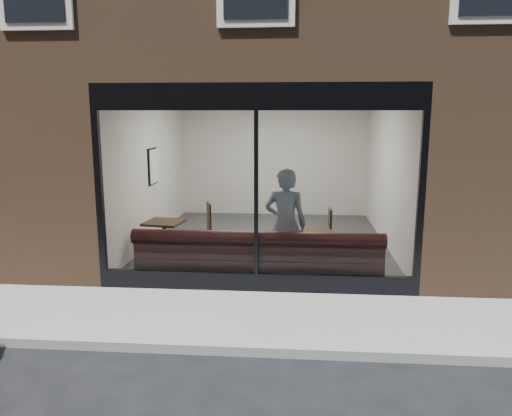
# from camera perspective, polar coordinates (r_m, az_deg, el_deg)

# --- Properties ---
(ground) EXTENTS (120.00, 120.00, 0.00)m
(ground) POSITION_cam_1_polar(r_m,az_deg,el_deg) (6.10, -1.59, -16.22)
(ground) COLOR black
(ground) RESTS_ON ground
(sidewalk_near) EXTENTS (40.00, 2.00, 0.01)m
(sidewalk_near) POSITION_cam_1_polar(r_m,az_deg,el_deg) (6.99, -0.69, -12.44)
(sidewalk_near) COLOR gray
(sidewalk_near) RESTS_ON ground
(kerb_near) EXTENTS (40.00, 0.10, 0.12)m
(kerb_near) POSITION_cam_1_polar(r_m,az_deg,el_deg) (6.02, -1.65, -15.93)
(kerb_near) COLOR gray
(kerb_near) RESTS_ON ground
(host_building_pier_left) EXTENTS (2.50, 12.00, 3.20)m
(host_building_pier_left) POSITION_cam_1_polar(r_m,az_deg,el_deg) (14.13, -13.38, 5.88)
(host_building_pier_left) COLOR brown
(host_building_pier_left) RESTS_ON ground
(host_building_pier_right) EXTENTS (2.50, 12.00, 3.20)m
(host_building_pier_right) POSITION_cam_1_polar(r_m,az_deg,el_deg) (13.80, 17.90, 5.54)
(host_building_pier_right) COLOR brown
(host_building_pier_right) RESTS_ON ground
(host_building_backfill) EXTENTS (5.00, 6.00, 3.20)m
(host_building_backfill) POSITION_cam_1_polar(r_m,az_deg,el_deg) (16.44, 2.56, 6.85)
(host_building_backfill) COLOR brown
(host_building_backfill) RESTS_ON ground
(cafe_floor) EXTENTS (6.00, 6.00, 0.00)m
(cafe_floor) POSITION_cam_1_polar(r_m,az_deg,el_deg) (10.77, 1.29, -3.90)
(cafe_floor) COLOR #2D2D30
(cafe_floor) RESTS_ON ground
(cafe_ceiling) EXTENTS (6.00, 6.00, 0.00)m
(cafe_ceiling) POSITION_cam_1_polar(r_m,az_deg,el_deg) (10.41, 1.37, 13.21)
(cafe_ceiling) COLOR white
(cafe_ceiling) RESTS_ON host_building_upper
(cafe_wall_back) EXTENTS (5.00, 0.00, 5.00)m
(cafe_wall_back) POSITION_cam_1_polar(r_m,az_deg,el_deg) (13.44, 2.08, 5.93)
(cafe_wall_back) COLOR silver
(cafe_wall_back) RESTS_ON ground
(cafe_wall_left) EXTENTS (0.00, 6.00, 6.00)m
(cafe_wall_left) POSITION_cam_1_polar(r_m,az_deg,el_deg) (10.90, -11.89, 4.51)
(cafe_wall_left) COLOR silver
(cafe_wall_left) RESTS_ON ground
(cafe_wall_right) EXTENTS (0.00, 6.00, 6.00)m
(cafe_wall_right) POSITION_cam_1_polar(r_m,az_deg,el_deg) (10.62, 14.90, 4.22)
(cafe_wall_right) COLOR silver
(cafe_wall_right) RESTS_ON ground
(storefront_kick) EXTENTS (5.00, 0.10, 0.30)m
(storefront_kick) POSITION_cam_1_polar(r_m,az_deg,el_deg) (7.91, 0.02, -8.47)
(storefront_kick) COLOR black
(storefront_kick) RESTS_ON ground
(storefront_header) EXTENTS (5.00, 0.10, 0.40)m
(storefront_header) POSITION_cam_1_polar(r_m,az_deg,el_deg) (7.46, 0.03, 12.63)
(storefront_header) COLOR black
(storefront_header) RESTS_ON host_building_upper
(storefront_mullion) EXTENTS (0.06, 0.10, 2.50)m
(storefront_mullion) POSITION_cam_1_polar(r_m,az_deg,el_deg) (7.56, 0.02, 1.58)
(storefront_mullion) COLOR black
(storefront_mullion) RESTS_ON storefront_kick
(storefront_glass) EXTENTS (4.80, 0.00, 4.80)m
(storefront_glass) POSITION_cam_1_polar(r_m,az_deg,el_deg) (7.53, 0.01, 1.55)
(storefront_glass) COLOR white
(storefront_glass) RESTS_ON storefront_kick
(banquette) EXTENTS (4.00, 0.55, 0.45)m
(banquette) POSITION_cam_1_polar(r_m,az_deg,el_deg) (8.27, 0.25, -7.06)
(banquette) COLOR #351313
(banquette) RESTS_ON cafe_floor
(person) EXTENTS (0.73, 0.52, 1.89)m
(person) POSITION_cam_1_polar(r_m,az_deg,el_deg) (8.25, 3.37, -1.91)
(person) COLOR #94ADC6
(person) RESTS_ON cafe_floor
(cafe_table_left) EXTENTS (0.76, 0.76, 0.04)m
(cafe_table_left) POSITION_cam_1_polar(r_m,az_deg,el_deg) (9.50, -10.47, -1.63)
(cafe_table_left) COLOR #322213
(cafe_table_left) RESTS_ON cafe_floor
(cafe_table_right) EXTENTS (0.89, 0.89, 0.04)m
(cafe_table_right) POSITION_cam_1_polar(r_m,az_deg,el_deg) (8.64, 6.50, -2.78)
(cafe_table_right) COLOR #322213
(cafe_table_right) RESTS_ON cafe_floor
(cafe_chair_left) EXTENTS (0.49, 0.49, 0.04)m
(cafe_chair_left) POSITION_cam_1_polar(r_m,az_deg,el_deg) (10.37, -6.40, -3.29)
(cafe_chair_left) COLOR #322213
(cafe_chair_left) RESTS_ON cafe_floor
(cafe_chair_right) EXTENTS (0.39, 0.39, 0.04)m
(cafe_chair_right) POSITION_cam_1_polar(r_m,az_deg,el_deg) (9.83, 7.26, -4.11)
(cafe_chair_right) COLOR #322213
(cafe_chair_right) RESTS_ON cafe_floor
(wall_poster) EXTENTS (0.02, 0.54, 0.71)m
(wall_poster) POSITION_cam_1_polar(r_m,az_deg,el_deg) (10.92, -11.64, 4.70)
(wall_poster) COLOR white
(wall_poster) RESTS_ON cafe_wall_left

